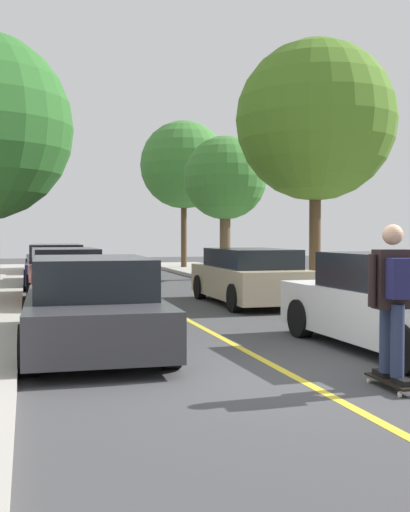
{
  "coord_description": "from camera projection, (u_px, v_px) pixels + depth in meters",
  "views": [
    {
      "loc": [
        -3.12,
        -7.01,
        1.73
      ],
      "look_at": [
        0.24,
        4.92,
        1.31
      ],
      "focal_mm": 44.48,
      "sensor_mm": 36.0,
      "label": 1
    }
  ],
  "objects": [
    {
      "name": "parked_car_left_near",
      "position": [
        65.0,
        276.0,
        15.99
      ],
      "size": [
        1.91,
        4.38,
        1.37
      ],
      "color": "maroon",
      "rests_on": "ground"
    },
    {
      "name": "street_tree_right_far",
      "position": [
        184.0,
        165.0,
        30.63
      ],
      "size": [
        4.23,
        4.23,
        7.06
      ],
      "color": "#4C3823",
      "rests_on": "sidewalk_right"
    },
    {
      "name": "center_line",
      "position": [
        206.0,
        329.0,
        11.5
      ],
      "size": [
        0.12,
        39.2,
        0.01
      ],
      "primitive_type": "cube",
      "color": "gold",
      "rests_on": "ground"
    },
    {
      "name": "parked_car_right_nearest",
      "position": [
        398.0,
        303.0,
        9.42
      ],
      "size": [
        2.0,
        4.38,
        1.45
      ],
      "color": "white",
      "rests_on": "ground"
    },
    {
      "name": "parked_car_left_nearest",
      "position": [
        92.0,
        305.0,
        9.55
      ],
      "size": [
        2.11,
        4.75,
        1.38
      ],
      "color": "#38383D",
      "rests_on": "ground"
    },
    {
      "name": "street_tree_right_nearest",
      "position": [
        316.0,
        121.0,
        16.67
      ],
      "size": [
        4.21,
        4.21,
        6.69
      ],
      "color": "#4C3823",
      "rests_on": "sidewalk_right"
    },
    {
      "name": "parked_car_right_near",
      "position": [
        250.0,
        276.0,
        15.67
      ],
      "size": [
        1.96,
        4.41,
        1.37
      ],
      "color": "#BCAD89",
      "rests_on": "ground"
    },
    {
      "name": "skateboard",
      "position": [
        391.0,
        381.0,
        7.07
      ],
      "size": [
        0.25,
        0.85,
        0.1
      ],
      "color": "black",
      "rests_on": "ground"
    },
    {
      "name": "skateboarder",
      "position": [
        394.0,
        293.0,
        7.01
      ],
      "size": [
        0.58,
        0.7,
        1.74
      ],
      "color": "black",
      "rests_on": "skateboard"
    },
    {
      "name": "parked_car_left_far",
      "position": [
        56.0,
        265.0,
        21.2
      ],
      "size": [
        2.07,
        4.6,
        1.4
      ],
      "color": "navy",
      "rests_on": "ground"
    },
    {
      "name": "street_tree_right_near",
      "position": [
        225.0,
        179.0,
        24.28
      ],
      "size": [
        3.2,
        3.2,
        5.35
      ],
      "color": "brown",
      "rests_on": "sidewalk_right"
    },
    {
      "name": "ground",
      "position": [
        296.0,
        378.0,
        7.65
      ],
      "size": [
        80.0,
        80.0,
        0.0
      ],
      "primitive_type": "plane",
      "color": "#424244"
    },
    {
      "name": "parked_car_left_farthest",
      "position": [
        50.0,
        260.0,
        27.05
      ],
      "size": [
        1.99,
        4.5,
        1.28
      ],
      "color": "#38383D",
      "rests_on": "ground"
    }
  ]
}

